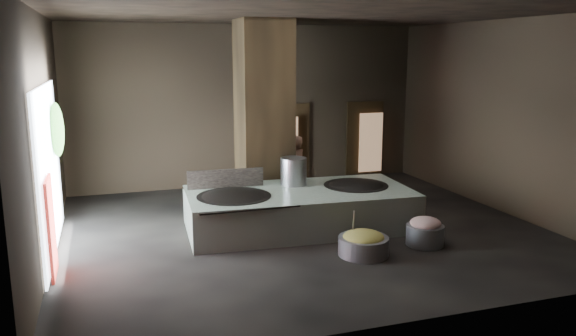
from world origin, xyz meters
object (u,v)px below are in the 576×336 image
object	(u,v)px
veg_basin	(363,246)
hearth_platform	(299,209)
cook	(295,170)
stock_pot	(294,172)
meat_basin	(425,235)
wok_right	(356,189)
wok_left	(234,200)

from	to	relation	value
veg_basin	hearth_platform	bearing A→B (deg)	106.62
cook	veg_basin	size ratio (longest dim) A/B	1.81
hearth_platform	veg_basin	distance (m)	2.06
hearth_platform	stock_pot	size ratio (longest dim) A/B	7.67
cook	meat_basin	world-z (taller)	cook
wok_right	veg_basin	xyz separation A→B (m)	(-0.76, -2.01, -0.58)
wok_right	meat_basin	distance (m)	2.06
wok_left	wok_right	size ratio (longest dim) A/B	1.07
hearth_platform	cook	xyz separation A→B (m)	(0.56, 1.93, 0.44)
wok_right	veg_basin	distance (m)	2.23
hearth_platform	cook	world-z (taller)	cook
hearth_platform	wok_right	distance (m)	1.39
hearth_platform	wok_right	xyz separation A→B (m)	(1.35, 0.05, 0.33)
hearth_platform	veg_basin	world-z (taller)	hearth_platform
veg_basin	meat_basin	bearing A→B (deg)	5.33
hearth_platform	cook	distance (m)	2.06
wok_left	cook	xyz separation A→B (m)	(2.01, 1.98, 0.11)
hearth_platform	wok_left	world-z (taller)	wok_left
hearth_platform	meat_basin	world-z (taller)	hearth_platform
veg_basin	meat_basin	size ratio (longest dim) A/B	1.29
stock_pot	veg_basin	distance (m)	2.74
veg_basin	meat_basin	xyz separation A→B (m)	(1.40, 0.13, 0.03)
wok_right	veg_basin	world-z (taller)	wok_right
wok_left	veg_basin	distance (m)	2.85
stock_pot	meat_basin	world-z (taller)	stock_pot
hearth_platform	meat_basin	xyz separation A→B (m)	(1.98, -1.83, -0.21)
wok_right	cook	size ratio (longest dim) A/B	0.82
cook	wok_left	bearing A→B (deg)	20.18
wok_right	veg_basin	size ratio (longest dim) A/B	1.48
stock_pot	cook	size ratio (longest dim) A/B	0.36
meat_basin	wok_left	bearing A→B (deg)	152.62
stock_pot	cook	world-z (taller)	cook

